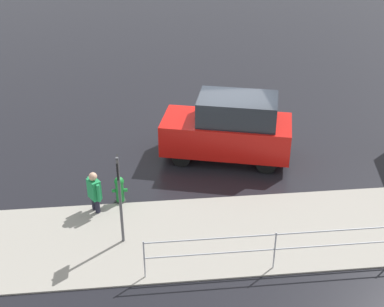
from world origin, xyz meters
TOP-DOWN VIEW (x-y plane):
  - ground_plane at (0.00, 0.00)m, footprint 60.00×60.00m
  - kerb_strip at (0.00, 4.20)m, footprint 24.00×3.20m
  - moving_hatchback at (0.05, 0.36)m, footprint 4.21×2.66m
  - fire_hydrant at (3.39, 2.49)m, footprint 0.42×0.31m
  - pedestrian at (4.03, 2.88)m, footprint 0.39×0.50m
  - metal_railing at (-1.59, 5.57)m, footprint 8.84×0.04m
  - sign_post at (3.30, 4.23)m, footprint 0.07×0.44m

SIDE VIEW (x-z plane):
  - ground_plane at x=0.00m, z-range 0.00..0.00m
  - kerb_strip at x=0.00m, z-range 0.00..0.04m
  - fire_hydrant at x=3.39m, z-range 0.00..0.80m
  - pedestrian at x=4.03m, z-range 0.07..1.29m
  - metal_railing at x=-1.59m, z-range 0.21..1.26m
  - moving_hatchback at x=0.05m, z-range 0.00..2.06m
  - sign_post at x=3.30m, z-range 0.38..2.78m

